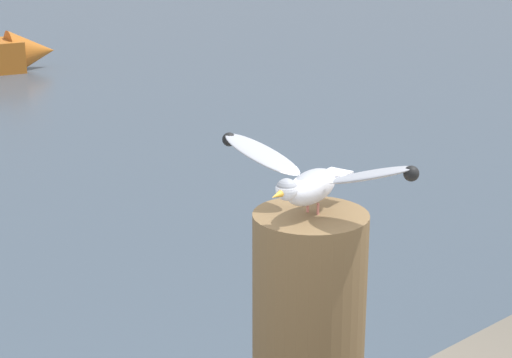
{
  "coord_description": "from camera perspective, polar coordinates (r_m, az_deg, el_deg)",
  "views": [
    {
      "loc": [
        -1.52,
        -2.19,
        3.24
      ],
      "look_at": [
        0.18,
        -0.22,
        2.42
      ],
      "focal_mm": 60.4,
      "sensor_mm": 36.0,
      "label": 1
    }
  ],
  "objects": [
    {
      "name": "seagull",
      "position": [
        2.53,
        3.67,
        0.08
      ],
      "size": [
        0.39,
        0.65,
        0.21
      ],
      "color": "#C66F60",
      "rests_on": "mooring_post"
    }
  ]
}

